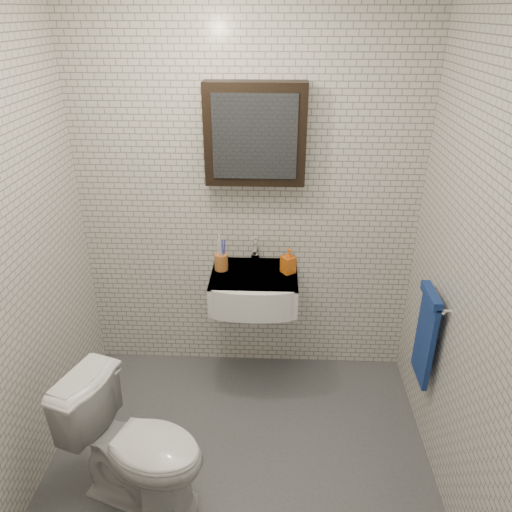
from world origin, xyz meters
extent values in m
cube|color=#4E5156|center=(0.00, 0.00, 0.01)|extent=(2.20, 2.00, 0.01)
cube|color=silver|center=(0.00, 1.00, 1.25)|extent=(2.20, 0.02, 2.50)
cube|color=silver|center=(0.00, -1.00, 1.25)|extent=(2.20, 0.02, 2.50)
cube|color=silver|center=(-1.10, 0.00, 1.25)|extent=(0.02, 2.00, 2.50)
cube|color=silver|center=(1.10, 0.00, 1.25)|extent=(0.02, 2.00, 2.50)
cube|color=white|center=(0.05, 0.78, 0.75)|extent=(0.55, 0.45, 0.20)
cylinder|color=silver|center=(0.05, 0.80, 0.84)|extent=(0.31, 0.31, 0.02)
cylinder|color=silver|center=(0.05, 0.80, 0.85)|extent=(0.04, 0.04, 0.01)
cube|color=white|center=(0.05, 0.78, 0.84)|extent=(0.55, 0.45, 0.01)
cylinder|color=silver|center=(0.05, 0.94, 0.88)|extent=(0.06, 0.06, 0.06)
cylinder|color=silver|center=(0.05, 0.94, 0.94)|extent=(0.03, 0.03, 0.08)
cylinder|color=silver|center=(0.05, 0.88, 0.97)|extent=(0.02, 0.12, 0.02)
cube|color=silver|center=(0.05, 0.97, 0.99)|extent=(0.02, 0.09, 0.01)
cube|color=black|center=(0.05, 0.93, 1.70)|extent=(0.60, 0.14, 0.60)
cube|color=#3F444C|center=(0.05, 0.85, 1.70)|extent=(0.49, 0.01, 0.49)
cylinder|color=silver|center=(1.06, 0.35, 0.95)|extent=(0.02, 0.30, 0.02)
cylinder|color=silver|center=(1.08, 0.48, 0.95)|extent=(0.04, 0.02, 0.02)
cylinder|color=silver|center=(1.08, 0.22, 0.95)|extent=(0.04, 0.02, 0.02)
cube|color=#204695|center=(1.05, 0.35, 0.68)|extent=(0.03, 0.26, 0.54)
cube|color=#204695|center=(1.04, 0.35, 0.96)|extent=(0.05, 0.26, 0.05)
cylinder|color=#B3692C|center=(-0.17, 0.82, 0.90)|extent=(0.11, 0.11, 0.11)
cylinder|color=white|center=(-0.18, 0.81, 0.97)|extent=(0.02, 0.03, 0.21)
cylinder|color=#3944B7|center=(-0.15, 0.81, 0.96)|extent=(0.02, 0.02, 0.18)
cylinder|color=white|center=(-0.17, 0.84, 0.98)|extent=(0.02, 0.04, 0.22)
cylinder|color=#3944B7|center=(-0.15, 0.83, 0.97)|extent=(0.03, 0.04, 0.19)
imported|color=#EF5419|center=(0.27, 0.80, 0.93)|extent=(0.11, 0.11, 0.17)
imported|color=white|center=(-0.50, -0.20, 0.37)|extent=(0.81, 0.62, 0.73)
camera|label=1|loc=(0.18, -2.02, 2.36)|focal=35.00mm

